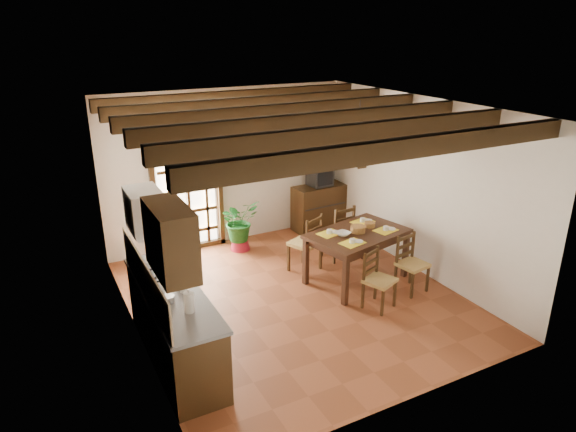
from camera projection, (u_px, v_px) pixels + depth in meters
ground_plane at (295, 298)px, 7.60m from camera, size 5.00×5.00×0.00m
room_shell at (295, 181)px, 6.96m from camera, size 4.52×5.02×2.81m
ceiling_beams at (295, 116)px, 6.65m from camera, size 4.50×4.34×0.20m
french_door at (187, 186)px, 8.86m from camera, size 1.26×0.11×2.32m
kitchen_counter at (174, 324)px, 6.08m from camera, size 0.64×2.25×1.38m
upper_cabinet at (171, 240)px, 4.97m from camera, size 0.35×0.80×0.70m
range_hood at (145, 211)px, 6.05m from camera, size 0.38×0.60×0.54m
counter_items at (168, 284)px, 5.99m from camera, size 0.50×1.43×0.25m
dining_table at (357, 238)px, 7.89m from camera, size 1.68×1.28×0.82m
chair_near_left at (378, 290)px, 7.27m from camera, size 0.51×0.50×0.86m
chair_near_right at (411, 274)px, 7.73m from camera, size 0.46×0.45×0.88m
chair_far_left at (305, 253)px, 8.36m from camera, size 0.58×0.57×0.97m
chair_far_right at (338, 241)px, 8.81m from camera, size 0.49×0.47×0.97m
table_setting at (358, 226)px, 7.82m from camera, size 1.10×0.73×0.10m
table_bowl at (343, 234)px, 7.72m from camera, size 0.27×0.27×0.05m
sideboard at (319, 207)px, 10.04m from camera, size 1.06×0.53×0.88m
crt_tv at (320, 176)px, 9.82m from camera, size 0.44×0.41×0.35m
fuse_box at (303, 140)px, 9.69m from camera, size 0.25×0.03×0.32m
plant_pot at (240, 244)px, 9.20m from camera, size 0.36×0.36×0.22m
potted_plant at (239, 220)px, 9.04m from camera, size 2.02×1.83×1.94m
wall_shelf at (357, 159)px, 9.32m from camera, size 0.20×0.42×0.20m
shelf_vase at (357, 151)px, 9.27m from camera, size 0.15×0.15×0.15m
shelf_flowers at (358, 140)px, 9.20m from camera, size 0.14×0.14×0.36m
framed_picture at (362, 129)px, 9.17m from camera, size 0.03×0.32×0.32m
pendant_lamp at (358, 150)px, 7.50m from camera, size 0.36×0.36×0.84m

